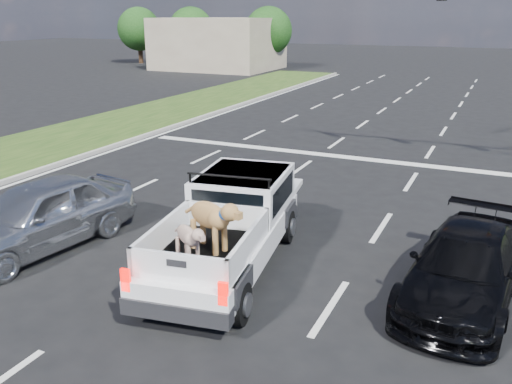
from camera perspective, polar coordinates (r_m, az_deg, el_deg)
ground at (r=10.06m, az=-1.91°, el=-9.96°), size 160.00×160.00×0.00m
road_markings at (r=15.74m, az=8.86°, el=0.49°), size 17.75×60.00×0.01m
grass_median_left at (r=21.36m, az=-22.78°, el=4.11°), size 5.00×60.00×0.10m
curb_left at (r=19.65m, az=-17.89°, el=3.58°), size 0.15×60.00×0.14m
building_left at (r=50.11m, az=-4.00°, el=15.31°), size 10.00×8.00×4.40m
tree_far_a at (r=57.15m, az=-12.22°, el=16.41°), size 4.20×4.20×5.40m
tree_far_b at (r=53.80m, az=-6.86°, el=16.59°), size 4.20×4.20×5.40m
tree_far_c at (r=50.10m, az=1.32°, el=16.59°), size 4.20×4.20×5.40m
pickup_truck at (r=10.52m, az=-2.86°, el=-3.44°), size 2.53×5.18×1.86m
silver_sedan at (r=12.26m, az=-21.87°, el=-2.24°), size 2.33×4.52×1.47m
black_coupe at (r=10.06m, az=21.13°, el=-7.39°), size 2.12×4.35×1.22m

